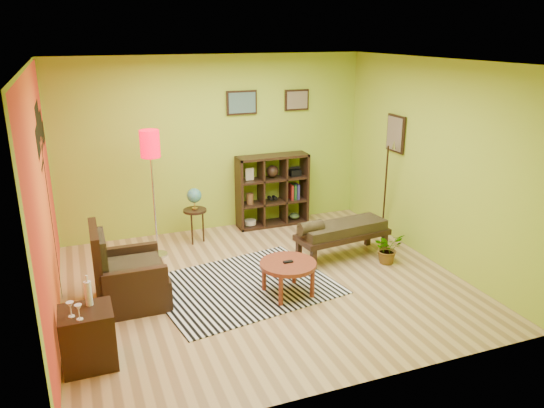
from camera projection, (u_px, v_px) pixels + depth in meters
name	position (u px, v px, depth m)	size (l,w,h in m)	color
ground	(264.00, 284.00, 6.90)	(5.00, 5.00, 0.00)	tan
room_shell	(256.00, 148.00, 6.32)	(5.04, 4.54, 2.82)	#9FC032
zebra_rug	(243.00, 286.00, 6.83)	(2.20, 1.74, 0.01)	white
coffee_table	(288.00, 267.00, 6.51)	(0.70, 0.70, 0.45)	maroon
armchair	(126.00, 280.00, 6.32)	(0.84, 0.85, 1.01)	black
side_cabinet	(88.00, 337.00, 5.15)	(0.50, 0.46, 0.91)	black
floor_lamp	(151.00, 155.00, 7.29)	(0.28, 0.28, 1.85)	silver
globe_table	(194.00, 202.00, 8.06)	(0.36, 0.36, 0.87)	black
cube_shelf	(273.00, 190.00, 8.82)	(1.20, 0.35, 1.20)	black
bench	(341.00, 231.00, 7.57)	(1.44, 0.65, 0.64)	black
potted_plant	(387.00, 251.00, 7.47)	(0.40, 0.44, 0.34)	#26661E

